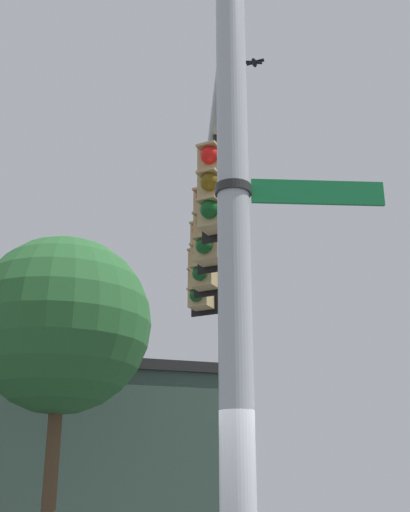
{
  "coord_description": "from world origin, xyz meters",
  "views": [
    {
      "loc": [
        -2.02,
        4.56,
        1.97
      ],
      "look_at": [
        2.14,
        -3.72,
        5.28
      ],
      "focal_mm": 44.89,
      "sensor_mm": 36.0,
      "label": 1
    }
  ],
  "objects_px": {
    "traffic_light_nearest_pole": "(216,187)",
    "bird_flying": "(254,63)",
    "traffic_light_mid_inner": "(209,225)",
    "traffic_light_arm_end": "(201,278)",
    "traffic_light_mid_outer": "(204,254)",
    "street_name_sign": "(276,192)"
  },
  "relations": [
    {
      "from": "traffic_light_arm_end",
      "to": "bird_flying",
      "type": "distance_m",
      "value": 4.46
    },
    {
      "from": "traffic_light_nearest_pole",
      "to": "traffic_light_mid_inner",
      "type": "bearing_deg",
      "value": -60.12
    },
    {
      "from": "traffic_light_nearest_pole",
      "to": "street_name_sign",
      "type": "relative_size",
      "value": 1.01
    },
    {
      "from": "traffic_light_nearest_pole",
      "to": "traffic_light_mid_inner",
      "type": "relative_size",
      "value": 1.0
    },
    {
      "from": "traffic_light_mid_outer",
      "to": "street_name_sign",
      "type": "height_order",
      "value": "traffic_light_mid_outer"
    },
    {
      "from": "traffic_light_arm_end",
      "to": "bird_flying",
      "type": "xyz_separation_m",
      "value": [
        -0.94,
        -0.41,
        4.34
      ]
    },
    {
      "from": "traffic_light_mid_inner",
      "to": "street_name_sign",
      "type": "height_order",
      "value": "traffic_light_mid_inner"
    },
    {
      "from": "traffic_light_mid_inner",
      "to": "traffic_light_arm_end",
      "type": "height_order",
      "value": "same"
    },
    {
      "from": "bird_flying",
      "to": "traffic_light_nearest_pole",
      "type": "bearing_deg",
      "value": 103.34
    },
    {
      "from": "traffic_light_mid_inner",
      "to": "traffic_light_mid_outer",
      "type": "bearing_deg",
      "value": -60.12
    },
    {
      "from": "traffic_light_mid_inner",
      "to": "street_name_sign",
      "type": "distance_m",
      "value": 3.24
    },
    {
      "from": "street_name_sign",
      "to": "traffic_light_nearest_pole",
      "type": "bearing_deg",
      "value": -48.72
    },
    {
      "from": "traffic_light_mid_inner",
      "to": "bird_flying",
      "type": "xyz_separation_m",
      "value": [
        0.24,
        -2.46,
        4.34
      ]
    },
    {
      "from": "traffic_light_arm_end",
      "to": "traffic_light_mid_outer",
      "type": "bearing_deg",
      "value": 119.88
    },
    {
      "from": "traffic_light_mid_outer",
      "to": "bird_flying",
      "type": "height_order",
      "value": "bird_flying"
    },
    {
      "from": "traffic_light_mid_outer",
      "to": "street_name_sign",
      "type": "xyz_separation_m",
      "value": [
        -2.45,
        3.5,
        -0.94
      ]
    },
    {
      "from": "traffic_light_mid_outer",
      "to": "traffic_light_arm_end",
      "type": "xyz_separation_m",
      "value": [
        0.59,
        -1.03,
        0.0
      ]
    },
    {
      "from": "traffic_light_nearest_pole",
      "to": "traffic_light_mid_outer",
      "type": "relative_size",
      "value": 1.0
    },
    {
      "from": "traffic_light_arm_end",
      "to": "bird_flying",
      "type": "bearing_deg",
      "value": -156.68
    },
    {
      "from": "bird_flying",
      "to": "street_name_sign",
      "type": "bearing_deg",
      "value": 113.02
    },
    {
      "from": "traffic_light_mid_inner",
      "to": "traffic_light_mid_outer",
      "type": "distance_m",
      "value": 1.19
    },
    {
      "from": "traffic_light_nearest_pole",
      "to": "bird_flying",
      "type": "bearing_deg",
      "value": -76.66
    }
  ]
}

